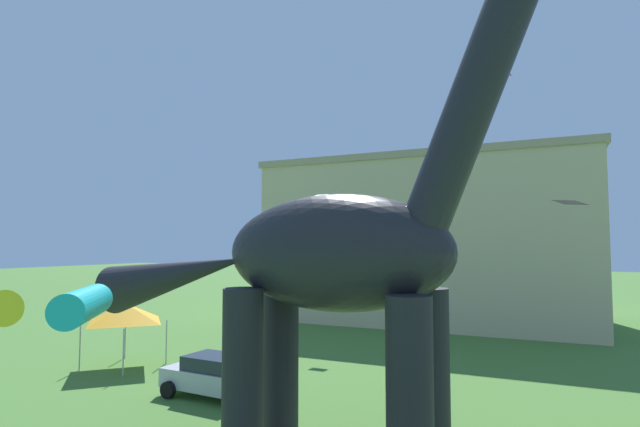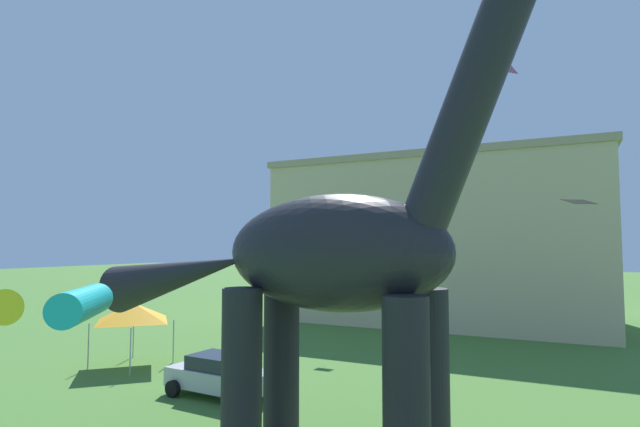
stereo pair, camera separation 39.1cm
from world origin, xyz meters
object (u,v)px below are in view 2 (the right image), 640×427
at_px(parked_sedan_left, 220,375).
at_px(kite_high_left, 329,195).
at_px(kite_apex, 67,304).
at_px(kite_near_high, 579,202).
at_px(festival_canopy_tent, 133,312).
at_px(dinosaur_sculpture, 332,253).
at_px(kite_near_low, 502,67).

bearing_deg(parked_sedan_left, kite_high_left, 99.69).
xyz_separation_m(kite_apex, kite_near_high, (10.67, 20.74, 3.51)).
distance_m(parked_sedan_left, festival_canopy_tent, 7.27).
relative_size(dinosaur_sculpture, kite_near_high, 8.86).
xyz_separation_m(parked_sedan_left, festival_canopy_tent, (-6.77, 1.98, 1.74)).
xyz_separation_m(parked_sedan_left, kite_near_high, (12.74, 12.52, 7.16)).
bearing_deg(kite_near_low, parked_sedan_left, -146.90).
distance_m(parked_sedan_left, kite_apex, 9.22).
bearing_deg(parked_sedan_left, kite_apex, -71.87).
bearing_deg(kite_near_high, kite_apex, -117.22).
bearing_deg(kite_near_high, kite_high_left, -179.84).
relative_size(parked_sedan_left, kite_high_left, 4.28).
relative_size(kite_near_low, kite_high_left, 1.56).
xyz_separation_m(dinosaur_sculpture, parked_sedan_left, (-6.41, 3.67, -4.75)).
bearing_deg(kite_high_left, parked_sedan_left, -84.24).
height_order(kite_near_low, kite_high_left, kite_near_low).
relative_size(kite_near_high, kite_high_left, 1.72).
relative_size(kite_apex, kite_near_high, 1.56).
bearing_deg(parked_sedan_left, dinosaur_sculpture, -25.90).
distance_m(festival_canopy_tent, kite_high_left, 13.47).
bearing_deg(kite_near_high, festival_canopy_tent, -151.61).
height_order(dinosaur_sculpture, kite_apex, dinosaur_sculpture).
bearing_deg(kite_near_low, kite_apex, -117.87).
relative_size(festival_canopy_tent, kite_near_high, 1.82).
bearing_deg(festival_canopy_tent, dinosaur_sculpture, -23.20).
xyz_separation_m(festival_canopy_tent, kite_apex, (8.85, -10.19, 1.91)).
xyz_separation_m(dinosaur_sculpture, kite_near_low, (3.39, 10.06, 7.83)).
height_order(dinosaur_sculpture, festival_canopy_tent, dinosaur_sculpture).
distance_m(festival_canopy_tent, kite_apex, 13.63).
bearing_deg(kite_apex, kite_high_left, 99.16).
height_order(dinosaur_sculpture, kite_high_left, dinosaur_sculpture).
bearing_deg(kite_near_low, dinosaur_sculpture, -108.63).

